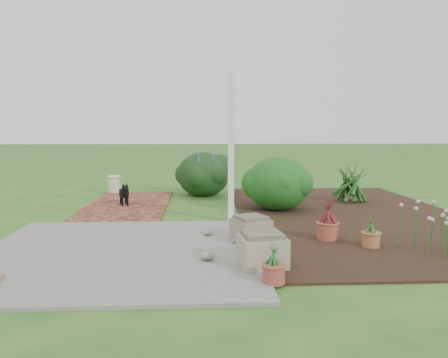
{
  "coord_description": "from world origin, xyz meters",
  "views": [
    {
      "loc": [
        -0.2,
        -7.19,
        1.57
      ],
      "look_at": [
        0.2,
        0.4,
        0.7
      ],
      "focal_mm": 35.0,
      "sensor_mm": 36.0,
      "label": 1
    }
  ],
  "objects_px": {
    "stone_trough_near": "(262,251)",
    "black_dog": "(124,193)",
    "cream_ceramic_urn": "(114,184)",
    "evergreen_shrub": "(278,182)"
  },
  "relations": [
    {
      "from": "stone_trough_near",
      "to": "black_dog",
      "type": "distance_m",
      "value": 4.61
    },
    {
      "from": "cream_ceramic_urn",
      "to": "black_dog",
      "type": "bearing_deg",
      "value": -73.01
    },
    {
      "from": "stone_trough_near",
      "to": "evergreen_shrub",
      "type": "distance_m",
      "value": 3.63
    },
    {
      "from": "black_dog",
      "to": "cream_ceramic_urn",
      "type": "relative_size",
      "value": 1.24
    },
    {
      "from": "stone_trough_near",
      "to": "black_dog",
      "type": "bearing_deg",
      "value": 118.95
    },
    {
      "from": "stone_trough_near",
      "to": "black_dog",
      "type": "xyz_separation_m",
      "value": [
        -2.23,
        4.04,
        0.09
      ]
    },
    {
      "from": "black_dog",
      "to": "stone_trough_near",
      "type": "bearing_deg",
      "value": -79.0
    },
    {
      "from": "black_dog",
      "to": "cream_ceramic_urn",
      "type": "distance_m",
      "value": 1.96
    },
    {
      "from": "evergreen_shrub",
      "to": "stone_trough_near",
      "type": "bearing_deg",
      "value": -102.77
    },
    {
      "from": "stone_trough_near",
      "to": "evergreen_shrub",
      "type": "bearing_deg",
      "value": 77.23
    }
  ]
}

